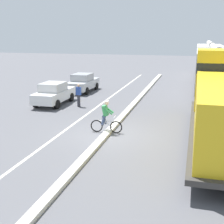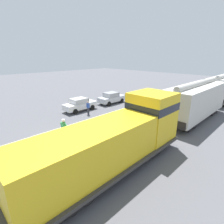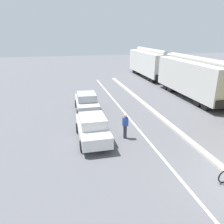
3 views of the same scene
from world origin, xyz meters
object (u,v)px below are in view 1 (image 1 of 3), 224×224
Objects in this scene: hopper_car_lead at (213,70)px; parked_car_white at (54,93)px; hopper_car_middle at (209,59)px; parked_car_silver at (83,83)px; pedestrian_by_cars at (79,95)px; cyclist at (106,118)px.

parked_car_white is (-11.39, -7.10, -1.26)m from hopper_car_lead.
hopper_car_middle is 21.93m from parked_car_white.
parked_car_silver and pedestrian_by_cars have the same top height.
parked_car_silver is at bearing 107.27° from pedestrian_by_cars.
hopper_car_middle reaches higher than parked_car_silver.
hopper_car_lead is 2.52× the size of parked_car_white.
parked_car_white is at bearing -93.07° from parked_car_silver.
hopper_car_middle is 2.51× the size of parked_car_silver.
pedestrian_by_cars is (-3.53, 5.26, 0.03)m from cyclist.
hopper_car_middle reaches higher than parked_car_white.
hopper_car_lead is at bearing 8.89° from parked_car_silver.
cyclist is at bearing -103.53° from hopper_car_middle.
parked_car_silver is 12.08m from cyclist.
parked_car_white is 1.00× the size of parked_car_silver.
hopper_car_lead is at bearing 31.95° from parked_car_white.
parked_car_silver is 5.87m from pedestrian_by_cars.
hopper_car_middle is 6.54× the size of pedestrian_by_cars.
parked_car_white is 5.37m from parked_car_silver.
hopper_car_lead reaches higher than cyclist.
hopper_car_lead is at bearing 38.11° from pedestrian_by_cars.
parked_car_white and parked_car_silver have the same top height.
parked_car_white is (-11.39, -18.70, -1.26)m from hopper_car_middle.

